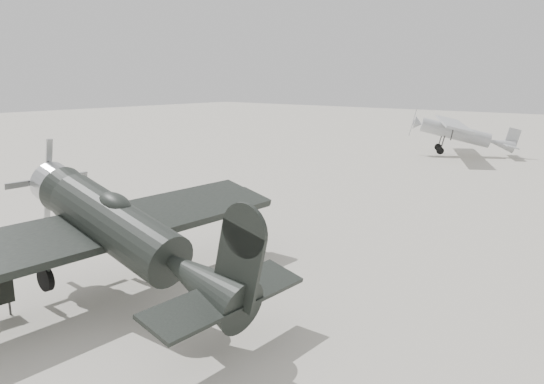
{
  "coord_description": "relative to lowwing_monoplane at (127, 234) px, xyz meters",
  "views": [
    {
      "loc": [
        10.75,
        -12.64,
        5.79
      ],
      "look_at": [
        -1.79,
        2.64,
        1.5
      ],
      "focal_mm": 35.0,
      "sensor_mm": 36.0,
      "label": 1
    }
  ],
  "objects": [
    {
      "name": "lowwing_monoplane",
      "position": [
        0.0,
        0.0,
        0.0
      ],
      "size": [
        8.29,
        11.47,
        3.74
      ],
      "rotation": [
        0.0,
        0.24,
        -0.0
      ],
      "color": "black",
      "rests_on": "ground"
    },
    {
      "name": "ground",
      "position": [
        0.06,
        5.16,
        -1.98
      ],
      "size": [
        160.0,
        160.0,
        0.0
      ],
      "primitive_type": "plane",
      "color": "#B1AE9D",
      "rests_on": "ground"
    },
    {
      "name": "highwing_monoplane",
      "position": [
        -3.46,
        32.01,
        -0.07
      ],
      "size": [
        8.13,
        10.37,
        3.05
      ],
      "rotation": [
        0.0,
        0.23,
        0.46
      ],
      "color": "#979A9C",
      "rests_on": "ground"
    }
  ]
}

